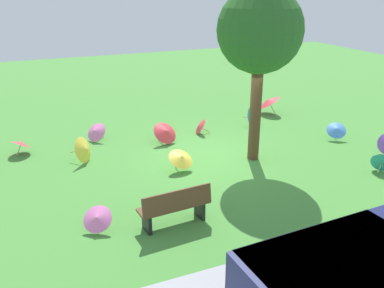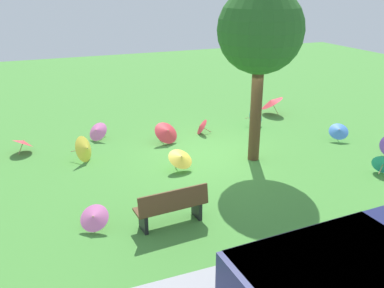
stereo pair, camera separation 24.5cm
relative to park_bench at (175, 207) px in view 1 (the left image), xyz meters
name	(u,v)px [view 1 (the left image)]	position (x,y,z in m)	size (l,w,h in m)	color
ground	(209,155)	(-2.37, -3.30, -0.47)	(40.00, 40.00, 0.00)	#478C38
park_bench	(175,207)	(0.00, 0.00, 0.00)	(1.63, 0.59, 0.90)	brown
shade_tree	(260,32)	(-3.50, -2.56, 3.27)	(2.38, 2.38, 4.98)	brown
parasol_red_0	(199,126)	(-2.91, -5.22, -0.19)	(0.64, 0.67, 0.55)	tan
parasol_blue_0	(337,129)	(-6.90, -2.82, -0.09)	(0.85, 0.83, 0.63)	tan
parasol_pink_0	(97,218)	(1.62, -0.42, -0.14)	(0.82, 0.79, 0.56)	tan
parasol_yellow_0	(85,150)	(1.21, -4.27, -0.06)	(0.79, 0.85, 0.80)	tan
parasol_red_1	(268,101)	(-6.45, -6.32, 0.05)	(1.26, 1.27, 0.83)	tan
parasol_red_2	(21,143)	(2.91, -5.69, -0.11)	(0.86, 0.87, 0.56)	tan
parasol_teal_3	(255,117)	(-5.07, -5.05, -0.06)	(0.88, 0.81, 0.82)	tan
parasol_yellow_1	(181,158)	(-1.17, -2.58, -0.06)	(0.88, 0.86, 0.64)	tan
parasol_teal_4	(382,162)	(-6.32, -0.31, -0.17)	(0.65, 0.68, 0.60)	tan
parasol_pink_3	(95,132)	(0.58, -5.92, -0.13)	(0.85, 0.88, 0.64)	tan
parasol_red_5	(166,132)	(-1.50, -4.76, -0.05)	(1.00, 0.93, 0.76)	tan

